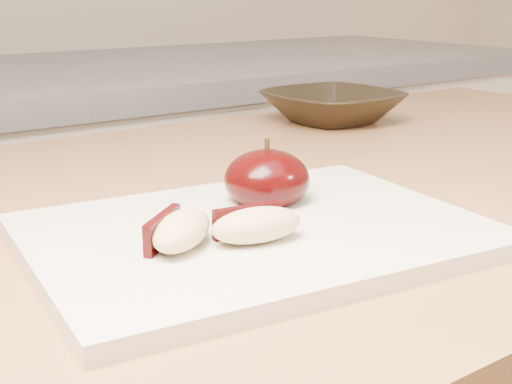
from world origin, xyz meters
TOP-DOWN VIEW (x-y plane):
  - cutting_board at (0.05, 0.39)m, footprint 0.34×0.27m
  - apple_half at (0.09, 0.43)m, footprint 0.08×0.08m
  - apple_wedge_a at (-0.02, 0.38)m, footprint 0.07×0.06m
  - apple_wedge_b at (0.03, 0.36)m, footprint 0.07×0.04m
  - bowl at (0.41, 0.70)m, footprint 0.17×0.17m

SIDE VIEW (x-z plane):
  - cutting_board at x=0.05m, z-range 0.90..0.91m
  - bowl at x=0.41m, z-range 0.90..0.94m
  - apple_wedge_a at x=-0.02m, z-range 0.91..0.94m
  - apple_wedge_b at x=0.03m, z-range 0.91..0.94m
  - apple_half at x=0.09m, z-range 0.90..0.96m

